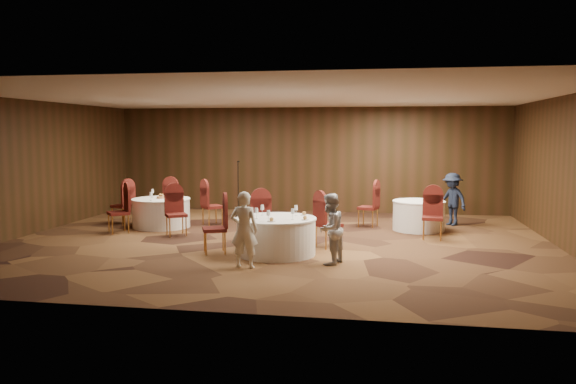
% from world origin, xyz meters
% --- Properties ---
extents(ground, '(12.00, 12.00, 0.00)m').
position_xyz_m(ground, '(0.00, 0.00, 0.00)').
color(ground, black).
rests_on(ground, ground).
extents(room_shell, '(12.00, 12.00, 12.00)m').
position_xyz_m(room_shell, '(0.00, 0.00, 1.96)').
color(room_shell, silver).
rests_on(room_shell, ground).
extents(table_main, '(1.60, 1.60, 0.74)m').
position_xyz_m(table_main, '(0.21, -1.28, 0.38)').
color(table_main, white).
rests_on(table_main, ground).
extents(table_left, '(1.49, 1.49, 0.74)m').
position_xyz_m(table_left, '(-3.33, 1.44, 0.38)').
color(table_left, white).
rests_on(table_left, ground).
extents(table_right, '(1.29, 1.29, 0.74)m').
position_xyz_m(table_right, '(3.18, 2.07, 0.38)').
color(table_right, white).
rests_on(table_right, ground).
extents(chairs_main, '(2.91, 1.96, 1.00)m').
position_xyz_m(chairs_main, '(-0.08, -0.63, 0.50)').
color(chairs_main, '#400F0C').
rests_on(chairs_main, ground).
extents(chairs_left, '(3.10, 2.94, 1.00)m').
position_xyz_m(chairs_left, '(-3.33, 1.44, 0.50)').
color(chairs_left, '#400F0C').
rests_on(chairs_left, ground).
extents(chairs_right, '(2.10, 2.13, 1.00)m').
position_xyz_m(chairs_right, '(2.67, 1.67, 0.50)').
color(chairs_right, '#400F0C').
rests_on(chairs_right, ground).
extents(tabletop_main, '(1.08, 1.08, 0.22)m').
position_xyz_m(tabletop_main, '(0.37, -1.36, 0.84)').
color(tabletop_main, silver).
rests_on(tabletop_main, table_main).
extents(tabletop_left, '(0.86, 0.80, 0.22)m').
position_xyz_m(tabletop_left, '(-3.32, 1.43, 0.82)').
color(tabletop_left, silver).
rests_on(tabletop_left, table_left).
extents(tabletop_right, '(0.08, 0.08, 0.22)m').
position_xyz_m(tabletop_right, '(3.34, 1.83, 0.90)').
color(tabletop_right, silver).
rests_on(tabletop_right, table_right).
extents(mic_stand, '(0.24, 0.24, 1.62)m').
position_xyz_m(mic_stand, '(-1.88, 3.69, 0.47)').
color(mic_stand, black).
rests_on(mic_stand, ground).
extents(woman_a, '(0.52, 0.35, 1.39)m').
position_xyz_m(woman_a, '(-0.14, -2.48, 0.69)').
color(woman_a, white).
rests_on(woman_a, ground).
extents(woman_b, '(0.69, 0.77, 1.31)m').
position_xyz_m(woman_b, '(1.35, -1.94, 0.66)').
color(woman_b, '#B0B0B5').
rests_on(woman_b, ground).
extents(man_c, '(0.98, 1.00, 1.38)m').
position_xyz_m(man_c, '(4.09, 2.99, 0.69)').
color(man_c, black).
rests_on(man_c, ground).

